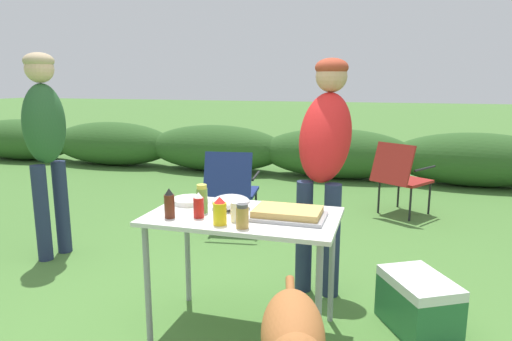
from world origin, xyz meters
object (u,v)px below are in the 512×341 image
at_px(spice_jar, 242,216).
at_px(cooler_box, 418,304).
at_px(mixing_bowl, 231,202).
at_px(camp_chair_near_hedge, 231,186).
at_px(paper_cup_stack, 238,211).
at_px(mustard_bottle, 220,211).
at_px(folding_table, 243,227).
at_px(food_tray, 288,214).
at_px(plate_stack, 190,201).
at_px(standing_person_in_navy_coat, 325,147).
at_px(bbq_sauce_bottle, 169,204).
at_px(ketchup_bottle, 199,206).
at_px(standing_person_in_olive_jacket, 45,133).
at_px(camp_chair_green_behind_table, 400,175).
at_px(relish_jar, 202,199).

distance_m(spice_jar, cooler_box, 1.26).
height_order(mixing_bowl, camp_chair_near_hedge, camp_chair_near_hedge).
height_order(paper_cup_stack, mustard_bottle, mustard_bottle).
xyz_separation_m(folding_table, food_tray, (0.26, 0.01, 0.10)).
distance_m(mustard_bottle, spice_jar, 0.14).
relative_size(plate_stack, mixing_bowl, 0.99).
relative_size(camp_chair_near_hedge, cooler_box, 1.45).
bearing_deg(standing_person_in_navy_coat, bbq_sauce_bottle, -120.95).
height_order(ketchup_bottle, camp_chair_near_hedge, ketchup_bottle).
height_order(paper_cup_stack, camp_chair_near_hedge, paper_cup_stack).
relative_size(standing_person_in_olive_jacket, cooler_box, 3.00).
relative_size(food_tray, standing_person_in_navy_coat, 0.25).
bearing_deg(paper_cup_stack, ketchup_bottle, -178.12).
bearing_deg(food_tray, standing_person_in_olive_jacket, 162.67).
height_order(standing_person_in_navy_coat, cooler_box, standing_person_in_navy_coat).
distance_m(bbq_sauce_bottle, camp_chair_near_hedge, 1.99).
bearing_deg(plate_stack, mustard_bottle, -46.65).
xyz_separation_m(bbq_sauce_bottle, ketchup_bottle, (0.16, 0.05, -0.01)).
distance_m(mixing_bowl, ketchup_bottle, 0.26).
bearing_deg(bbq_sauce_bottle, camp_chair_green_behind_table, 66.32).
xyz_separation_m(relish_jar, camp_chair_near_hedge, (-0.45, 1.78, -0.35)).
relative_size(mustard_bottle, relish_jar, 0.92).
distance_m(food_tray, mixing_bowl, 0.39).
distance_m(ketchup_bottle, cooler_box, 1.46).
distance_m(bbq_sauce_bottle, camp_chair_green_behind_table, 3.28).
bearing_deg(mustard_bottle, folding_table, 73.93).
xyz_separation_m(plate_stack, mixing_bowl, (0.29, -0.04, 0.03)).
bearing_deg(folding_table, mustard_bottle, -106.07).
bearing_deg(folding_table, paper_cup_stack, -86.71).
relative_size(ketchup_bottle, standing_person_in_navy_coat, 0.09).
xyz_separation_m(mustard_bottle, relish_jar, (-0.18, 0.19, 0.01)).
xyz_separation_m(folding_table, camp_chair_green_behind_table, (0.93, 2.80, -0.20)).
distance_m(plate_stack, paper_cup_stack, 0.48).
bearing_deg(relish_jar, folding_table, 6.60).
height_order(plate_stack, bbq_sauce_bottle, bbq_sauce_bottle).
distance_m(standing_person_in_olive_jacket, cooler_box, 3.13).
distance_m(standing_person_in_navy_coat, standing_person_in_olive_jacket, 2.31).
relative_size(plate_stack, paper_cup_stack, 2.19).
distance_m(food_tray, standing_person_in_navy_coat, 0.81).
relative_size(bbq_sauce_bottle, standing_person_in_navy_coat, 0.10).
xyz_separation_m(mixing_bowl, spice_jar, (0.18, -0.33, 0.02)).
bearing_deg(paper_cup_stack, spice_jar, -60.44).
bearing_deg(camp_chair_near_hedge, mustard_bottle, -79.89).
xyz_separation_m(folding_table, spice_jar, (0.07, -0.23, 0.14)).
xyz_separation_m(food_tray, relish_jar, (-0.51, -0.03, 0.06)).
bearing_deg(bbq_sauce_bottle, mustard_bottle, -6.30).
height_order(relish_jar, spice_jar, relish_jar).
distance_m(mixing_bowl, camp_chair_near_hedge, 1.78).
xyz_separation_m(spice_jar, camp_chair_green_behind_table, (0.86, 3.04, -0.34)).
bearing_deg(spice_jar, camp_chair_near_hedge, 111.10).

